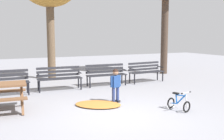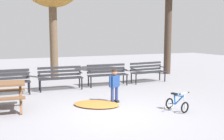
# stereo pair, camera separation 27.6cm
# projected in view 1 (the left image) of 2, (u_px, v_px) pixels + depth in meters

# --- Properties ---
(ground) EXTENTS (36.00, 36.00, 0.00)m
(ground) POSITION_uv_depth(u_px,v_px,m) (118.00, 116.00, 6.73)
(ground) COLOR gray
(park_bench_far_left) EXTENTS (1.61, 0.49, 0.85)m
(park_bench_far_left) POSITION_uv_depth(u_px,v_px,m) (4.00, 81.00, 8.86)
(park_bench_far_left) COLOR #232328
(park_bench_far_left) RESTS_ON ground
(park_bench_left) EXTENTS (1.63, 0.56, 0.85)m
(park_bench_left) POSITION_uv_depth(u_px,v_px,m) (59.00, 76.00, 9.80)
(park_bench_left) COLOR #232328
(park_bench_left) RESTS_ON ground
(park_bench_right) EXTENTS (1.63, 0.56, 0.85)m
(park_bench_right) POSITION_uv_depth(u_px,v_px,m) (106.00, 73.00, 10.65)
(park_bench_right) COLOR #232328
(park_bench_right) RESTS_ON ground
(park_bench_far_right) EXTENTS (1.63, 0.57, 0.85)m
(park_bench_far_right) POSITION_uv_depth(u_px,v_px,m) (146.00, 70.00, 11.48)
(park_bench_far_right) COLOR #232328
(park_bench_far_right) RESTS_ON ground
(child_standing) EXTENTS (0.38, 0.22, 1.03)m
(child_standing) POSITION_uv_depth(u_px,v_px,m) (116.00, 83.00, 7.95)
(child_standing) COLOR navy
(child_standing) RESTS_ON ground
(kids_bicycle) EXTENTS (0.47, 0.61, 0.54)m
(kids_bicycle) POSITION_uv_depth(u_px,v_px,m) (179.00, 103.00, 7.19)
(kids_bicycle) COLOR black
(kids_bicycle) RESTS_ON ground
(leaf_pile) EXTENTS (1.63, 1.56, 0.07)m
(leaf_pile) POSITION_uv_depth(u_px,v_px,m) (98.00, 104.00, 7.69)
(leaf_pile) COLOR #B26B2D
(leaf_pile) RESTS_ON ground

